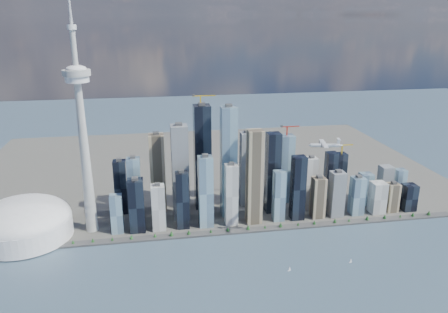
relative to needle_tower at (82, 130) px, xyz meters
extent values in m
plane|color=#344F5B|center=(300.00, -310.00, -235.84)|extent=(4000.00, 4000.00, 0.00)
cube|color=#383838|center=(300.00, -60.00, -233.84)|extent=(1100.00, 22.00, 4.00)
cube|color=#4C4C47|center=(300.00, 390.00, -234.34)|extent=(1400.00, 900.00, 3.00)
cylinder|color=#3F2D1E|center=(-176.67, -60.00, -230.64)|extent=(1.00, 1.00, 2.40)
cone|color=#204F1C|center=(-176.67, -60.00, -227.04)|extent=(7.20, 7.20, 8.00)
cylinder|color=#3F2D1E|center=(-90.00, -60.00, -230.64)|extent=(1.00, 1.00, 2.40)
cone|color=#204F1C|center=(-90.00, -60.00, -227.04)|extent=(7.20, 7.20, 8.00)
cylinder|color=#3F2D1E|center=(-3.33, -60.00, -230.64)|extent=(1.00, 1.00, 2.40)
cone|color=#204F1C|center=(-3.33, -60.00, -227.04)|extent=(7.20, 7.20, 8.00)
cylinder|color=#3F2D1E|center=(83.33, -60.00, -230.64)|extent=(1.00, 1.00, 2.40)
cone|color=#204F1C|center=(83.33, -60.00, -227.04)|extent=(7.20, 7.20, 8.00)
cylinder|color=#3F2D1E|center=(170.00, -60.00, -230.64)|extent=(1.00, 1.00, 2.40)
cone|color=#204F1C|center=(170.00, -60.00, -227.04)|extent=(7.20, 7.20, 8.00)
cylinder|color=#3F2D1E|center=(256.67, -60.00, -230.64)|extent=(1.00, 1.00, 2.40)
cone|color=#204F1C|center=(256.67, -60.00, -227.04)|extent=(7.20, 7.20, 8.00)
cylinder|color=#3F2D1E|center=(343.33, -60.00, -230.64)|extent=(1.00, 1.00, 2.40)
cone|color=#204F1C|center=(343.33, -60.00, -227.04)|extent=(7.20, 7.20, 8.00)
cylinder|color=#3F2D1E|center=(430.00, -60.00, -230.64)|extent=(1.00, 1.00, 2.40)
cone|color=#204F1C|center=(430.00, -60.00, -227.04)|extent=(7.20, 7.20, 8.00)
cylinder|color=#3F2D1E|center=(516.67, -60.00, -230.64)|extent=(1.00, 1.00, 2.40)
cone|color=#204F1C|center=(516.67, -60.00, -227.04)|extent=(7.20, 7.20, 8.00)
cylinder|color=#3F2D1E|center=(603.33, -60.00, -230.64)|extent=(1.00, 1.00, 2.40)
cone|color=#204F1C|center=(603.33, -60.00, -227.04)|extent=(7.20, 7.20, 8.00)
cylinder|color=#3F2D1E|center=(690.00, -60.00, -230.64)|extent=(1.00, 1.00, 2.40)
cone|color=#204F1C|center=(690.00, -60.00, -227.04)|extent=(7.20, 7.20, 8.00)
cylinder|color=#3F2D1E|center=(776.67, -60.00, -230.64)|extent=(1.00, 1.00, 2.40)
cone|color=#204F1C|center=(776.67, -60.00, -227.04)|extent=(7.20, 7.20, 8.00)
cube|color=black|center=(100.00, -20.00, -171.95)|extent=(34.00, 34.00, 121.78)
cube|color=#6E8DA6|center=(100.00, 30.00, -155.34)|extent=(30.00, 30.00, 155.00)
cube|color=silver|center=(150.00, -20.00, -180.25)|extent=(30.00, 30.00, 105.18)
cube|color=tan|center=(150.00, 85.00, -135.97)|extent=(36.00, 36.00, 193.74)
cube|color=slate|center=(205.00, 30.00, -119.36)|extent=(38.00, 38.00, 226.96)
cube|color=black|center=(205.00, -20.00, -166.41)|extent=(28.00, 28.00, 132.85)
cube|color=#6E8DA6|center=(260.00, -20.00, -149.81)|extent=(32.00, 32.00, 166.07)
cube|color=black|center=(260.00, 85.00, -102.75)|extent=(40.00, 40.00, 260.17)
cube|color=#6E8DA6|center=(315.00, 30.00, -99.99)|extent=(36.00, 36.00, 265.71)
cube|color=silver|center=(315.00, -20.00, -160.88)|extent=(28.00, 28.00, 143.92)
cube|color=tan|center=(370.00, -20.00, -122.13)|extent=(34.00, 34.00, 221.42)
cube|color=slate|center=(370.00, 85.00, -138.73)|extent=(30.00, 30.00, 188.21)
cube|color=black|center=(425.00, 30.00, -133.20)|extent=(32.00, 32.00, 199.28)
cube|color=#6E8DA6|center=(425.00, -20.00, -171.95)|extent=(26.00, 26.00, 121.78)
cube|color=black|center=(475.00, -20.00, -155.34)|extent=(30.00, 30.00, 155.00)
cube|color=#6E8DA6|center=(475.00, 85.00, -144.27)|extent=(34.00, 34.00, 177.14)
cube|color=silver|center=(525.00, 30.00, -166.41)|extent=(28.00, 28.00, 132.85)
cube|color=tan|center=(525.00, -20.00, -183.02)|extent=(30.00, 30.00, 99.64)
cube|color=slate|center=(575.00, -20.00, -177.48)|extent=(32.00, 32.00, 110.71)
cube|color=black|center=(575.00, 30.00, -160.88)|extent=(26.00, 26.00, 143.92)
cube|color=#6E8DA6|center=(625.00, -20.00, -185.79)|extent=(30.00, 30.00, 94.10)
cube|color=black|center=(625.00, 85.00, -171.95)|extent=(28.00, 28.00, 121.78)
cube|color=#6E8DA6|center=(675.00, 30.00, -191.32)|extent=(30.00, 30.00, 83.03)
cube|color=silver|center=(675.00, -20.00, -194.09)|extent=(34.00, 34.00, 77.50)
cube|color=tan|center=(720.00, -20.00, -196.86)|extent=(28.00, 28.00, 71.96)
cube|color=slate|center=(720.00, 30.00, -183.02)|extent=(30.00, 30.00, 99.64)
cube|color=black|center=(765.00, -20.00, -199.63)|extent=(32.00, 32.00, 66.43)
cube|color=#6E8DA6|center=(765.00, 30.00, -188.55)|extent=(26.00, 26.00, 88.57)
cube|color=black|center=(60.00, 85.00, -166.41)|extent=(30.00, 30.00, 132.85)
cube|color=#6E8DA6|center=(60.00, -20.00, -188.55)|extent=(26.00, 26.00, 88.57)
cube|color=gold|center=(260.00, 85.00, 38.33)|extent=(3.00, 3.00, 22.00)
cube|color=gold|center=(268.25, 85.00, 49.33)|extent=(55.00, 2.20, 2.20)
cube|color=#383838|center=(243.50, 85.00, 51.33)|extent=(6.00, 4.00, 4.00)
cube|color=#B22719|center=(475.00, 85.00, -44.70)|extent=(3.00, 3.00, 22.00)
cube|color=#B22719|center=(482.20, 85.00, -33.70)|extent=(48.00, 2.20, 2.20)
cube|color=#383838|center=(460.60, 85.00, -31.70)|extent=(6.00, 4.00, 4.00)
cube|color=gold|center=(625.00, 85.00, -100.06)|extent=(3.00, 3.00, 22.00)
cube|color=gold|center=(631.75, 85.00, -89.06)|extent=(45.00, 2.20, 2.20)
cube|color=#383838|center=(611.50, 85.00, -87.06)|extent=(6.00, 4.00, 4.00)
cone|color=#ACACA7|center=(0.00, 0.00, -62.84)|extent=(26.00, 26.00, 340.00)
cylinder|color=white|center=(0.00, 0.00, 107.16)|extent=(48.00, 48.00, 14.00)
cylinder|color=#ACACA7|center=(0.00, 0.00, 119.16)|extent=(56.00, 56.00, 12.00)
ellipsoid|color=white|center=(0.00, 0.00, 127.16)|extent=(40.00, 40.00, 14.00)
cylinder|color=#ACACA7|center=(0.00, 0.00, 167.16)|extent=(11.00, 11.00, 80.00)
cylinder|color=white|center=(0.00, 0.00, 207.16)|extent=(18.00, 18.00, 10.00)
cylinder|color=white|center=(-140.00, -10.00, -210.84)|extent=(200.00, 200.00, 44.00)
ellipsoid|color=white|center=(-140.00, -10.00, -188.84)|extent=(200.00, 200.00, 84.00)
cylinder|color=silver|center=(473.93, -155.31, -11.49)|extent=(55.03, 17.50, 6.74)
cone|color=silver|center=(446.05, -149.66, -11.49)|extent=(8.57, 8.07, 6.74)
cone|color=silver|center=(502.84, -161.18, -11.49)|extent=(11.67, 8.70, 6.74)
cube|color=silver|center=(471.86, -154.89, -7.91)|extent=(19.99, 59.49, 1.05)
cylinder|color=silver|center=(469.56, -166.25, -9.59)|extent=(12.11, 6.02, 3.79)
cylinder|color=silver|center=(474.17, -143.54, -9.59)|extent=(12.11, 6.02, 3.79)
cylinder|color=#3F3F3F|center=(463.36, -164.99, -9.59)|extent=(1.99, 8.32, 8.43)
cylinder|color=#3F3F3F|center=(467.98, -142.28, -9.59)|extent=(1.99, 8.32, 8.43)
cube|color=silver|center=(499.74, -160.55, -4.75)|extent=(5.95, 2.00, 11.59)
cube|color=silver|center=(499.74, -160.55, 1.15)|extent=(8.31, 19.50, 0.74)
cube|color=white|center=(517.16, -222.09, -235.46)|extent=(5.97, 3.77, 0.77)
cylinder|color=#999999|center=(517.16, -222.09, -231.05)|extent=(0.23, 0.23, 8.61)
cube|color=white|center=(388.77, -229.99, -235.42)|extent=(6.51, 4.12, 0.84)
cylinder|color=#999999|center=(388.77, -229.99, -230.62)|extent=(0.25, 0.25, 9.40)
camera|label=1|loc=(144.50, -923.82, 229.75)|focal=35.00mm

